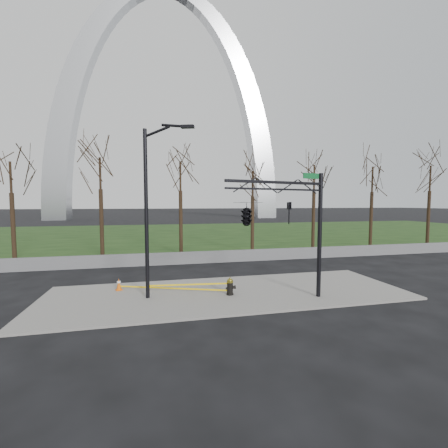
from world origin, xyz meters
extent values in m
plane|color=black|center=(0.00, 0.00, 0.00)|extent=(500.00, 500.00, 0.00)
cube|color=gray|center=(0.00, 0.00, 0.05)|extent=(18.00, 6.00, 0.10)
cube|color=#163212|center=(0.00, 30.00, 0.03)|extent=(120.00, 40.00, 0.06)
cube|color=#59595B|center=(0.00, 8.00, 0.45)|extent=(60.00, 0.30, 0.90)
cylinder|color=black|center=(-0.05, -0.43, 0.13)|extent=(0.35, 0.35, 0.06)
cylinder|color=black|center=(-0.05, -0.43, 0.41)|extent=(0.27, 0.27, 0.62)
cylinder|color=black|center=(0.17, -0.44, 0.46)|extent=(0.21, 0.18, 0.17)
cylinder|color=black|center=(-0.20, -0.42, 0.43)|extent=(0.11, 0.11, 0.10)
cylinder|color=olive|center=(-0.05, -0.43, 0.74)|extent=(0.31, 0.31, 0.06)
ellipsoid|color=olive|center=(-0.05, -0.43, 0.80)|extent=(0.29, 0.29, 0.22)
cylinder|color=olive|center=(-0.05, -0.43, 0.93)|extent=(0.06, 0.06, 0.08)
cube|color=#DF5C0B|center=(-5.47, 1.60, 0.12)|extent=(0.40, 0.40, 0.03)
cone|color=#DF5C0B|center=(-5.47, 1.60, 0.42)|extent=(0.24, 0.24, 0.57)
cylinder|color=white|center=(-5.47, 1.60, 0.53)|extent=(0.18, 0.18, 0.09)
cylinder|color=black|center=(-3.98, 0.00, 4.00)|extent=(0.18, 0.18, 8.00)
cylinder|color=black|center=(-3.45, -0.17, 7.85)|extent=(1.24, 0.51, 0.56)
cylinder|color=black|center=(-2.65, -0.43, 8.10)|extent=(1.18, 0.49, 0.22)
cube|color=black|center=(-2.07, -0.62, 8.05)|extent=(0.64, 0.40, 0.14)
cylinder|color=black|center=(4.06, -1.63, 3.00)|extent=(0.20, 0.20, 6.00)
cube|color=black|center=(1.62, -2.16, 5.50)|extent=(4.91, 1.17, 0.12)
cube|color=black|center=(1.62, -2.16, 5.20)|extent=(4.90, 1.13, 0.08)
cube|color=#0C5926|center=(3.47, -1.76, 5.85)|extent=(0.89, 0.23, 0.25)
imported|color=black|center=(2.30, -2.01, 4.15)|extent=(0.20, 0.23, 1.00)
imported|color=black|center=(0.15, -2.47, 4.15)|extent=(1.04, 2.54, 1.00)
cube|color=yellow|center=(-2.01, -0.22, 0.67)|extent=(3.93, 0.44, 0.08)
cube|color=yellow|center=(-2.76, 0.58, 0.31)|extent=(5.42, 2.03, 0.08)
camera|label=1|loc=(-3.52, -14.28, 4.59)|focal=23.74mm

